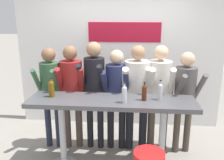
# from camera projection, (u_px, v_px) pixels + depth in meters

# --- Properties ---
(back_wall) EXTENTS (3.87, 0.12, 2.68)m
(back_wall) POSITION_uv_depth(u_px,v_px,m) (119.00, 57.00, 4.75)
(back_wall) COLOR white
(back_wall) RESTS_ON ground_plane
(tasting_table) EXTENTS (2.27, 0.56, 1.05)m
(tasting_table) POSITION_uv_depth(u_px,v_px,m) (111.00, 111.00, 3.42)
(tasting_table) COLOR #4C4C51
(tasting_table) RESTS_ON ground_plane
(person_far_left) EXTENTS (0.37, 0.49, 1.66)m
(person_far_left) POSITION_uv_depth(u_px,v_px,m) (51.00, 87.00, 3.93)
(person_far_left) COLOR #23283D
(person_far_left) RESTS_ON ground_plane
(person_left) EXTENTS (0.47, 0.58, 1.69)m
(person_left) POSITION_uv_depth(u_px,v_px,m) (71.00, 86.00, 3.92)
(person_left) COLOR #473D33
(person_left) RESTS_ON ground_plane
(person_center_left) EXTENTS (0.41, 0.54, 1.76)m
(person_center_left) POSITION_uv_depth(u_px,v_px,m) (94.00, 84.00, 3.89)
(person_center_left) COLOR black
(person_center_left) RESTS_ON ground_plane
(person_center) EXTENTS (0.42, 0.52, 1.64)m
(person_center) POSITION_uv_depth(u_px,v_px,m) (116.00, 89.00, 3.90)
(person_center) COLOR black
(person_center) RESTS_ON ground_plane
(person_center_right) EXTENTS (0.48, 0.57, 1.71)m
(person_center_right) POSITION_uv_depth(u_px,v_px,m) (137.00, 88.00, 3.86)
(person_center_right) COLOR black
(person_center_right) RESTS_ON ground_plane
(person_right) EXTENTS (0.46, 0.56, 1.71)m
(person_right) POSITION_uv_depth(u_px,v_px,m) (159.00, 87.00, 3.86)
(person_right) COLOR #473D33
(person_right) RESTS_ON ground_plane
(person_far_right) EXTENTS (0.44, 0.55, 1.62)m
(person_far_right) POSITION_uv_depth(u_px,v_px,m) (185.00, 92.00, 3.78)
(person_far_right) COLOR #473D33
(person_far_right) RESTS_ON ground_plane
(wine_bottle_0) EXTENTS (0.07, 0.07, 0.28)m
(wine_bottle_0) POSITION_uv_depth(u_px,v_px,m) (124.00, 94.00, 3.22)
(wine_bottle_0) COLOR #B7BCC1
(wine_bottle_0) RESTS_ON tasting_table
(wine_bottle_1) EXTENTS (0.06, 0.06, 0.26)m
(wine_bottle_1) POSITION_uv_depth(u_px,v_px,m) (144.00, 92.00, 3.31)
(wine_bottle_1) COLOR #4C1E0F
(wine_bottle_1) RESTS_ON tasting_table
(wine_bottle_2) EXTENTS (0.06, 0.06, 0.28)m
(wine_bottle_2) POSITION_uv_depth(u_px,v_px,m) (160.00, 91.00, 3.32)
(wine_bottle_2) COLOR #B7BCC1
(wine_bottle_2) RESTS_ON tasting_table
(wine_bottle_3) EXTENTS (0.08, 0.08, 0.27)m
(wine_bottle_3) POSITION_uv_depth(u_px,v_px,m) (51.00, 88.00, 3.44)
(wine_bottle_3) COLOR brown
(wine_bottle_3) RESTS_ON tasting_table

